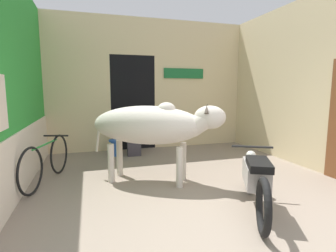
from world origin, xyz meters
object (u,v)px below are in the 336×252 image
at_px(cow, 153,125).
at_px(shopkeeper_seated, 133,131).
at_px(bicycle, 47,161).
at_px(motorcycle_near, 256,178).
at_px(plastic_stool, 116,147).

height_order(cow, shopkeeper_seated, cow).
xyz_separation_m(cow, bicycle, (-1.72, 0.46, -0.59)).
xyz_separation_m(motorcycle_near, bicycle, (-2.75, 1.88, -0.05)).
xyz_separation_m(motorcycle_near, shopkeeper_seated, (-1.05, 3.36, 0.16)).
relative_size(bicycle, plastic_stool, 4.45).
bearing_deg(cow, motorcycle_near, -54.16).
bearing_deg(bicycle, cow, -14.87).
relative_size(cow, shopkeeper_seated, 1.96).
xyz_separation_m(motorcycle_near, plastic_stool, (-1.46, 3.39, -0.22)).
distance_m(shopkeeper_seated, plastic_stool, 0.56).
relative_size(motorcycle_near, bicycle, 0.99).
height_order(shopkeeper_seated, plastic_stool, shopkeeper_seated).
relative_size(motorcycle_near, shopkeeper_seated, 1.50).
bearing_deg(shopkeeper_seated, motorcycle_near, -72.69).
height_order(motorcycle_near, plastic_stool, motorcycle_near).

